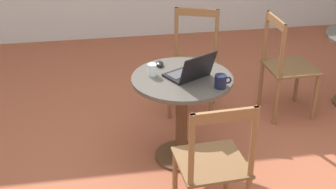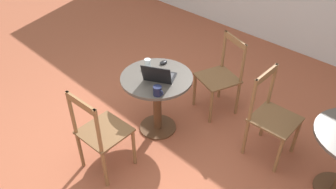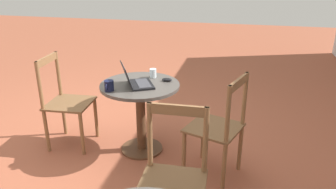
# 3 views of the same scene
# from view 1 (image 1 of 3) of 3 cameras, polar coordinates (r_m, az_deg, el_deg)

# --- Properties ---
(ground_plane) EXTENTS (16.00, 16.00, 0.00)m
(ground_plane) POSITION_cam_1_polar(r_m,az_deg,el_deg) (3.52, 3.02, -11.19)
(ground_plane) COLOR #9E5138
(cafe_table_near) EXTENTS (0.76, 0.76, 0.71)m
(cafe_table_near) POSITION_cam_1_polar(r_m,az_deg,el_deg) (3.55, 1.69, -0.52)
(cafe_table_near) COLOR #51331E
(cafe_table_near) RESTS_ON ground_plane
(chair_near_back) EXTENTS (0.54, 0.54, 0.94)m
(chair_near_back) POSITION_cam_1_polar(r_m,az_deg,el_deg) (4.31, 3.18, 3.86)
(chair_near_back) COLOR brown
(chair_near_back) RESTS_ON ground_plane
(chair_near_front) EXTENTS (0.45, 0.45, 0.94)m
(chair_near_front) POSITION_cam_1_polar(r_m,az_deg,el_deg) (2.95, 5.55, -8.64)
(chair_near_front) COLOR brown
(chair_near_front) RESTS_ON ground_plane
(chair_mid_left) EXTENTS (0.44, 0.44, 0.94)m
(chair_mid_left) POSITION_cam_1_polar(r_m,az_deg,el_deg) (4.35, 14.15, 3.26)
(chair_mid_left) COLOR brown
(chair_mid_left) RESTS_ON ground_plane
(laptop) EXTENTS (0.39, 0.38, 0.21)m
(laptop) POSITION_cam_1_polar(r_m,az_deg,el_deg) (3.44, 2.68, 2.77)
(laptop) COLOR black
(laptop) RESTS_ON cafe_table_near
(mouse) EXTENTS (0.06, 0.10, 0.03)m
(mouse) POSITION_cam_1_polar(r_m,az_deg,el_deg) (3.65, -1.03, 3.77)
(mouse) COLOR black
(mouse) RESTS_ON cafe_table_near
(mug) EXTENTS (0.12, 0.08, 0.10)m
(mug) POSITION_cam_1_polar(r_m,az_deg,el_deg) (3.31, 6.46, 1.61)
(mug) COLOR #141938
(mug) RESTS_ON cafe_table_near
(drinking_glass) EXTENTS (0.07, 0.07, 0.09)m
(drinking_glass) POSITION_cam_1_polar(r_m,az_deg,el_deg) (3.48, -1.94, 3.04)
(drinking_glass) COLOR silver
(drinking_glass) RESTS_ON cafe_table_near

